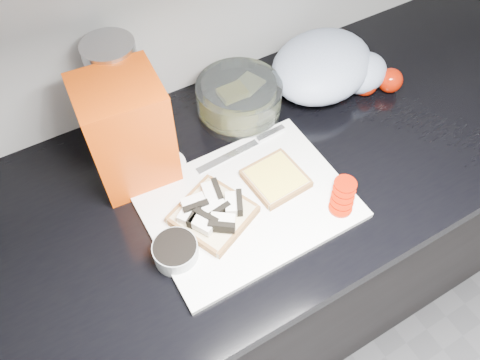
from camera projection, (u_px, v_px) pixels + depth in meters
name	position (u px, v px, depth m)	size (l,w,h in m)	color
base_cabinet	(265.00, 257.00, 1.40)	(3.50, 0.60, 0.86)	black
countertop	(274.00, 163.00, 1.04)	(3.50, 0.64, 0.04)	black
cutting_board	(247.00, 203.00, 0.94)	(0.40, 0.30, 0.01)	white
bread_left	(212.00, 213.00, 0.90)	(0.18, 0.18, 0.04)	beige
bread_right	(276.00, 179.00, 0.96)	(0.12, 0.12, 0.02)	beige
tomato_slices	(343.00, 196.00, 0.93)	(0.10, 0.09, 0.02)	#971503
knife	(253.00, 143.00, 1.02)	(0.22, 0.03, 0.01)	silver
seed_tub	(176.00, 251.00, 0.86)	(0.08, 0.08, 0.04)	#A8AEAD
tub_lid	(165.00, 165.00, 1.00)	(0.09, 0.09, 0.01)	white
glass_bowl	(239.00, 99.00, 1.07)	(0.20, 0.20, 0.08)	silver
bread_bag	(128.00, 133.00, 0.90)	(0.15, 0.14, 0.24)	#CA3303
steel_canister	(120.00, 93.00, 0.96)	(0.10, 0.10, 0.25)	#A4A4A8
grocery_bag	(328.00, 67.00, 1.11)	(0.33, 0.29, 0.12)	#AFC0D7
whole_tomatoes	(365.00, 82.00, 1.12)	(0.17, 0.11, 0.06)	#971503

